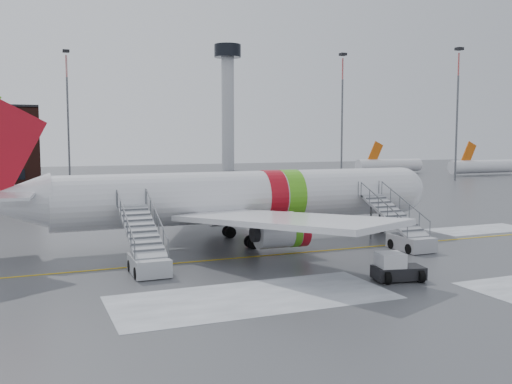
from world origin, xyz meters
name	(u,v)px	position (x,y,z in m)	size (l,w,h in m)	color
ground	(279,251)	(0.00, 0.00, 0.00)	(260.00, 260.00, 0.00)	#494C4F
airliner	(234,198)	(-1.82, 4.11, 3.42)	(35.03, 32.97, 11.18)	silver
airstair_fwd	(404,234)	(8.73, -2.42, 1.06)	(2.05, 7.70, 3.48)	#A1A3A8
airstair_aft	(146,254)	(-9.75, -2.42, 1.06)	(2.05, 7.70, 3.48)	#A8ABAF
pushback_tug	(395,268)	(2.57, -9.84, 0.69)	(2.98, 2.46, 1.57)	black
control_tower	(228,92)	(30.00, 95.00, 18.75)	(6.40, 6.40, 30.00)	#B2B5BA
light_mast_far_ne	(342,107)	(42.00, 62.00, 13.84)	(1.20, 1.20, 24.25)	#595B60
light_mast_far_n	(68,106)	(-8.00, 78.00, 13.84)	(1.20, 1.20, 24.25)	#595B60
light_mast_far_e	(457,105)	(58.00, 48.00, 13.84)	(1.20, 1.20, 24.25)	#595B60
distant_aircraft	(419,175)	(62.50, 64.00, 0.00)	(35.00, 18.00, 8.00)	#D8590C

